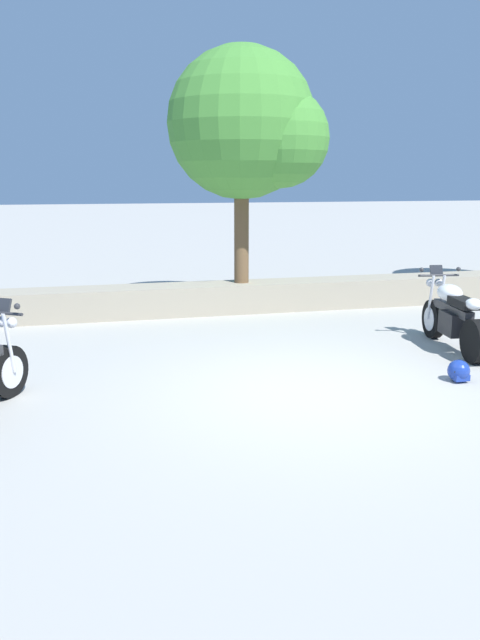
# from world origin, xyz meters

# --- Properties ---
(ground_plane) EXTENTS (120.00, 120.00, 0.00)m
(ground_plane) POSITION_xyz_m (0.00, 0.00, 0.00)
(ground_plane) COLOR #A3A099
(stone_wall) EXTENTS (36.00, 0.80, 0.55)m
(stone_wall) POSITION_xyz_m (0.00, 4.80, 0.28)
(stone_wall) COLOR gray
(stone_wall) RESTS_ON ground
(motorcycle_white_centre) EXTENTS (0.67, 2.06, 1.18)m
(motorcycle_white_centre) POSITION_xyz_m (2.72, 1.32, 0.49)
(motorcycle_white_centre) COLOR black
(motorcycle_white_centre) RESTS_ON ground
(rider_helmet) EXTENTS (0.28, 0.28, 0.28)m
(rider_helmet) POSITION_xyz_m (1.94, -0.10, 0.14)
(rider_helmet) COLOR navy
(rider_helmet) RESTS_ON ground
(leafy_tree_far_left) EXTENTS (2.89, 2.76, 4.34)m
(leafy_tree_far_left) POSITION_xyz_m (0.45, 4.77, 3.44)
(leafy_tree_far_left) COLOR brown
(leafy_tree_far_left) RESTS_ON stone_wall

